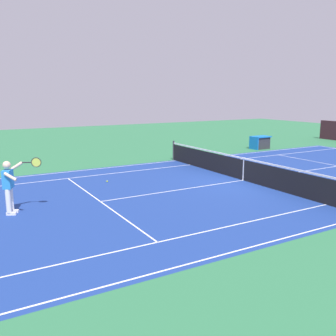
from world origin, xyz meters
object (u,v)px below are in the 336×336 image
tennis_ball (107,181)px  tennis_player_near (10,184)px  tennis_net (244,169)px  equipment_cart_tarped (260,142)px

tennis_ball → tennis_player_near: bearing=31.6°
tennis_net → equipment_cart_tarped: bearing=-137.8°
tennis_net → tennis_player_near: size_ratio=6.89×
tennis_net → tennis_ball: bearing=-26.8°
tennis_net → tennis_ball: 5.80m
tennis_net → tennis_player_near: 9.22m
tennis_net → equipment_cart_tarped: (-7.26, -6.58, -0.05)m
tennis_player_near → tennis_ball: (-4.05, -2.49, -0.90)m
tennis_net → tennis_player_near: (9.21, -0.11, 0.44)m
tennis_player_near → tennis_ball: 4.84m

